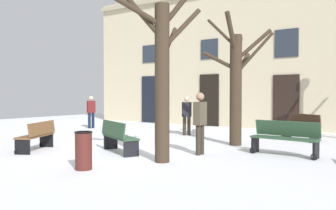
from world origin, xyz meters
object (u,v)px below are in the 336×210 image
(bench_back_to_back_right, at_px, (118,137))
(person_strolling, at_px, (200,120))
(tree_near_facade, at_px, (236,81))
(bench_near_center_tree, at_px, (37,136))
(bench_near_lamp, at_px, (301,127))
(person_by_shop_door, at_px, (91,110))
(tree_left_of_center, at_px, (161,71))
(bench_back_to_back_left, at_px, (285,138))
(person_crossing_plaza, at_px, (187,114))
(litter_bin, at_px, (84,150))

(bench_back_to_back_right, xyz_separation_m, person_strolling, (2.07, 1.05, 0.49))
(tree_near_facade, relative_size, bench_near_center_tree, 2.67)
(tree_near_facade, xyz_separation_m, bench_near_center_tree, (-4.35, -4.44, -1.67))
(bench_near_lamp, xyz_separation_m, person_by_shop_door, (-9.68, -1.15, 0.39))
(bench_back_to_back_right, distance_m, person_strolling, 2.37)
(tree_near_facade, bearing_deg, tree_left_of_center, -94.57)
(bench_back_to_back_left, relative_size, person_by_shop_door, 1.17)
(tree_left_of_center, height_order, tree_near_facade, tree_left_of_center)
(bench_near_lamp, relative_size, bench_back_to_back_right, 0.88)
(bench_back_to_back_left, height_order, bench_back_to_back_right, bench_back_to_back_left)
(person_by_shop_door, bearing_deg, bench_back_to_back_left, 104.52)
(bench_near_center_tree, distance_m, person_crossing_plaza, 6.09)
(bench_near_lamp, distance_m, person_crossing_plaza, 4.38)
(bench_near_lamp, height_order, person_by_shop_door, person_by_shop_door)
(person_by_shop_door, bearing_deg, person_strolling, 94.09)
(tree_near_facade, bearing_deg, person_strolling, -90.71)
(bench_back_to_back_right, bearing_deg, tree_near_facade, -95.94)
(bench_back_to_back_left, relative_size, bench_near_center_tree, 1.14)
(litter_bin, bearing_deg, bench_near_center_tree, 161.73)
(litter_bin, distance_m, bench_back_to_back_left, 5.36)
(bench_near_lamp, bearing_deg, bench_near_center_tree, -96.45)
(litter_bin, bearing_deg, person_crossing_plaza, 103.09)
(litter_bin, height_order, person_by_shop_door, person_by_shop_door)
(person_strolling, bearing_deg, bench_back_to_back_right, 118.26)
(person_crossing_plaza, bearing_deg, person_by_shop_door, -25.82)
(litter_bin, bearing_deg, bench_back_to_back_right, 113.50)
(person_strolling, distance_m, person_by_shop_door, 9.00)
(bench_back_to_back_left, bearing_deg, person_by_shop_door, 170.62)
(tree_left_of_center, relative_size, person_strolling, 2.57)
(bench_near_lamp, distance_m, bench_back_to_back_right, 6.85)
(bench_near_lamp, relative_size, person_by_shop_door, 0.97)
(bench_back_to_back_right, bearing_deg, person_strolling, -127.22)
(tree_left_of_center, xyz_separation_m, person_strolling, (0.27, 1.43, -1.29))
(litter_bin, distance_m, bench_near_lamp, 8.40)
(bench_near_lamp, distance_m, person_strolling, 5.06)
(person_crossing_plaza, bearing_deg, litter_bin, 76.41)
(bench_back_to_back_left, bearing_deg, tree_near_facade, 154.07)
(bench_back_to_back_right, bearing_deg, bench_near_lamp, -95.12)
(tree_left_of_center, distance_m, litter_bin, 2.65)
(litter_bin, relative_size, bench_back_to_back_left, 0.46)
(bench_back_to_back_left, distance_m, person_strolling, 2.34)
(bench_back_to_back_left, distance_m, bench_near_lamp, 3.66)
(bench_back_to_back_right, bearing_deg, person_crossing_plaza, -55.89)
(litter_bin, bearing_deg, person_by_shop_door, 135.92)
(bench_near_lamp, bearing_deg, tree_near_facade, -86.54)
(bench_near_lamp, distance_m, person_by_shop_door, 9.75)
(bench_back_to_back_left, xyz_separation_m, bench_back_to_back_right, (-4.03, -2.25, -0.03))
(person_strolling, bearing_deg, person_crossing_plaza, 37.72)
(bench_back_to_back_left, bearing_deg, bench_back_to_back_right, -146.57)
(person_by_shop_door, bearing_deg, litter_bin, 74.12)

